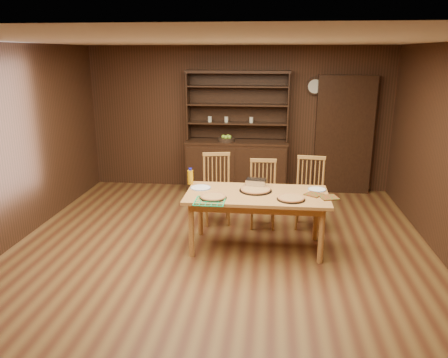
# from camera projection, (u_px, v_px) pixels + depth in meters

# --- Properties ---
(floor) EXTENTS (6.00, 6.00, 0.00)m
(floor) POSITION_uv_depth(u_px,v_px,m) (218.00, 256.00, 5.51)
(floor) COLOR brown
(floor) RESTS_ON ground
(room_shell) EXTENTS (6.00, 6.00, 6.00)m
(room_shell) POSITION_uv_depth(u_px,v_px,m) (218.00, 133.00, 5.07)
(room_shell) COLOR white
(room_shell) RESTS_ON floor
(china_hutch) EXTENTS (1.84, 0.52, 2.17)m
(china_hutch) POSITION_uv_depth(u_px,v_px,m) (237.00, 159.00, 7.97)
(china_hutch) COLOR black
(china_hutch) RESTS_ON floor
(doorway) EXTENTS (1.00, 0.18, 2.10)m
(doorway) POSITION_uv_depth(u_px,v_px,m) (344.00, 135.00, 7.78)
(doorway) COLOR black
(doorway) RESTS_ON floor
(wall_clock) EXTENTS (0.30, 0.05, 0.30)m
(wall_clock) POSITION_uv_depth(u_px,v_px,m) (315.00, 86.00, 7.65)
(wall_clock) COLOR black
(wall_clock) RESTS_ON room_shell
(dining_table) EXTENTS (1.80, 0.90, 0.75)m
(dining_table) POSITION_uv_depth(u_px,v_px,m) (257.00, 200.00, 5.57)
(dining_table) COLOR #C99045
(dining_table) RESTS_ON floor
(chair_left) EXTENTS (0.50, 0.48, 1.04)m
(chair_left) POSITION_uv_depth(u_px,v_px,m) (217.00, 186.00, 6.52)
(chair_left) COLOR #C58A43
(chair_left) RESTS_ON floor
(chair_center) EXTENTS (0.42, 0.40, 0.99)m
(chair_center) POSITION_uv_depth(u_px,v_px,m) (263.00, 191.00, 6.38)
(chair_center) COLOR #C58A43
(chair_center) RESTS_ON floor
(chair_right) EXTENTS (0.47, 0.45, 1.04)m
(chair_right) POSITION_uv_depth(u_px,v_px,m) (310.00, 190.00, 6.35)
(chair_right) COLOR #C58A43
(chair_right) RESTS_ON floor
(pizza_left) EXTENTS (0.34, 0.34, 0.04)m
(pizza_left) POSITION_uv_depth(u_px,v_px,m) (213.00, 197.00, 5.36)
(pizza_left) COLOR black
(pizza_left) RESTS_ON dining_table
(pizza_right) EXTENTS (0.35, 0.35, 0.04)m
(pizza_right) POSITION_uv_depth(u_px,v_px,m) (291.00, 198.00, 5.30)
(pizza_right) COLOR black
(pizza_right) RESTS_ON dining_table
(pizza_center) EXTENTS (0.42, 0.42, 0.04)m
(pizza_center) POSITION_uv_depth(u_px,v_px,m) (256.00, 190.00, 5.64)
(pizza_center) COLOR black
(pizza_center) RESTS_ON dining_table
(cooling_rack) EXTENTS (0.46, 0.46, 0.02)m
(cooling_rack) POSITION_uv_depth(u_px,v_px,m) (210.00, 201.00, 5.24)
(cooling_rack) COLOR #0EB864
(cooling_rack) RESTS_ON dining_table
(plate_left) EXTENTS (0.27, 0.27, 0.02)m
(plate_left) POSITION_uv_depth(u_px,v_px,m) (201.00, 188.00, 5.75)
(plate_left) COLOR white
(plate_left) RESTS_ON dining_table
(plate_right) EXTENTS (0.23, 0.23, 0.02)m
(plate_right) POSITION_uv_depth(u_px,v_px,m) (317.00, 189.00, 5.67)
(plate_right) COLOR white
(plate_right) RESTS_ON dining_table
(foil_dish) EXTENTS (0.28, 0.22, 0.10)m
(foil_dish) POSITION_uv_depth(u_px,v_px,m) (256.00, 183.00, 5.81)
(foil_dish) COLOR white
(foil_dish) RESTS_ON dining_table
(juice_bottle) EXTENTS (0.08, 0.08, 0.22)m
(juice_bottle) POSITION_uv_depth(u_px,v_px,m) (190.00, 177.00, 5.92)
(juice_bottle) COLOR orange
(juice_bottle) RESTS_ON dining_table
(pot_holder_a) EXTENTS (0.25, 0.25, 0.02)m
(pot_holder_a) POSITION_uv_depth(u_px,v_px,m) (329.00, 197.00, 5.36)
(pot_holder_a) COLOR #A21612
(pot_holder_a) RESTS_ON dining_table
(pot_holder_b) EXTENTS (0.27, 0.27, 0.01)m
(pot_holder_b) POSITION_uv_depth(u_px,v_px,m) (314.00, 194.00, 5.48)
(pot_holder_b) COLOR #A21612
(pot_holder_b) RESTS_ON dining_table
(fruit_bowl) EXTENTS (0.31, 0.31, 0.12)m
(fruit_bowl) POSITION_uv_depth(u_px,v_px,m) (226.00, 139.00, 7.82)
(fruit_bowl) COLOR black
(fruit_bowl) RESTS_ON china_hutch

